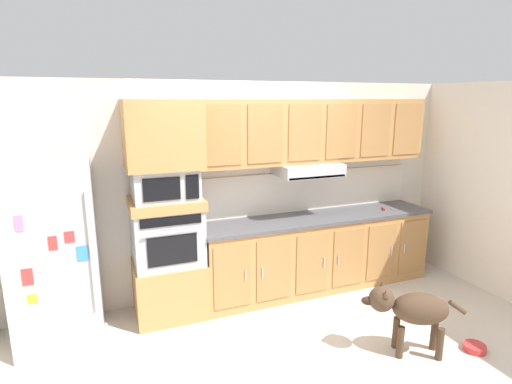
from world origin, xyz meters
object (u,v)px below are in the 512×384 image
(built_in_oven, at_px, (167,235))
(dog, at_px, (411,309))
(dog_food_bowl, at_px, (475,347))
(screwdriver, at_px, (384,209))
(microwave, at_px, (165,183))
(refrigerator, at_px, (54,253))

(built_in_oven, bearing_deg, dog, -38.41)
(dog, bearing_deg, dog_food_bowl, -172.53)
(dog_food_bowl, bearing_deg, dog, 161.05)
(dog_food_bowl, bearing_deg, screwdriver, 82.61)
(dog_food_bowl, bearing_deg, microwave, 145.60)
(built_in_oven, bearing_deg, microwave, -0.77)
(built_in_oven, xyz_separation_m, dog_food_bowl, (2.52, -1.73, -0.87))
(refrigerator, relative_size, built_in_oven, 2.51)
(built_in_oven, bearing_deg, screwdriver, -1.34)
(built_in_oven, height_order, microwave, microwave)
(refrigerator, bearing_deg, dog_food_bowl, -24.80)
(refrigerator, height_order, dog_food_bowl, refrigerator)
(screwdriver, bearing_deg, dog_food_bowl, -97.39)
(dog, distance_m, dog_food_bowl, 0.76)
(refrigerator, relative_size, screwdriver, 10.66)
(built_in_oven, xyz_separation_m, dog, (1.92, -1.52, -0.46))
(refrigerator, relative_size, microwave, 2.73)
(screwdriver, xyz_separation_m, dog, (-0.82, -1.45, -0.49))
(refrigerator, distance_m, screwdriver, 3.81)
(refrigerator, height_order, built_in_oven, refrigerator)
(microwave, height_order, dog_food_bowl, microwave)
(screwdriver, xyz_separation_m, dog_food_bowl, (-0.22, -1.66, -0.90))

